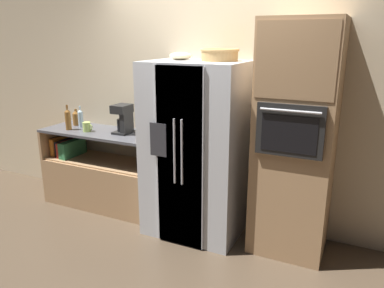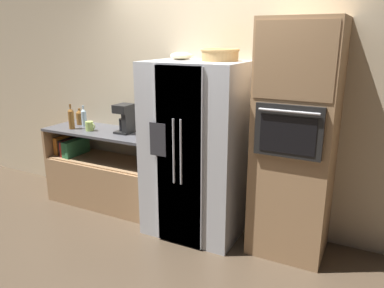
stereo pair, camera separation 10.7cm
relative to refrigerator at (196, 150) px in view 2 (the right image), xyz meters
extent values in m
plane|color=#4C3D2D|center=(0.00, -0.08, -0.88)|extent=(20.00, 20.00, 0.00)
cube|color=beige|center=(0.00, 0.40, 0.52)|extent=(12.00, 0.06, 2.80)
cube|color=#A87F56|center=(-1.25, 0.09, -0.60)|extent=(1.46, 0.56, 0.55)
cube|color=#A87F56|center=(-1.25, 0.09, -0.32)|extent=(1.40, 0.51, 0.02)
cube|color=#A87F56|center=(-1.96, 0.09, -0.16)|extent=(0.04, 0.56, 0.34)
cube|color=#A87F56|center=(-0.53, 0.09, -0.16)|extent=(0.04, 0.56, 0.34)
cube|color=#4C4C51|center=(-1.25, 0.09, 0.03)|extent=(1.46, 0.56, 0.03)
cube|color=orange|center=(-1.89, 0.06, -0.21)|extent=(0.06, 0.28, 0.21)
cube|color=black|center=(-1.82, 0.06, -0.22)|extent=(0.06, 0.27, 0.19)
cube|color=#B72D28|center=(-1.77, 0.06, -0.22)|extent=(0.03, 0.35, 0.18)
cube|color=#337A4C|center=(-1.72, 0.06, -0.22)|extent=(0.05, 0.37, 0.19)
cube|color=#337A4C|center=(-1.66, 0.06, -0.21)|extent=(0.05, 0.38, 0.19)
cube|color=silver|center=(0.00, 0.01, 0.00)|extent=(0.95, 0.71, 1.75)
cube|color=silver|center=(-0.01, -0.36, 0.00)|extent=(0.47, 0.02, 1.72)
cube|color=silver|center=(0.01, -0.36, 0.00)|extent=(0.47, 0.02, 1.72)
cylinder|color=#B2B2B7|center=(-0.04, -0.38, 0.09)|extent=(0.02, 0.02, 0.61)
cylinder|color=#B2B2B7|center=(0.04, -0.38, 0.09)|extent=(0.02, 0.02, 0.61)
cube|color=#2D2D33|center=(-0.21, -0.37, 0.17)|extent=(0.17, 0.01, 0.32)
cube|color=#A87F56|center=(0.95, 0.08, 0.19)|extent=(0.67, 0.58, 2.13)
cube|color=black|center=(0.95, -0.23, 0.36)|extent=(0.55, 0.04, 0.44)
cube|color=black|center=(0.95, -0.25, 0.33)|extent=(0.45, 0.01, 0.31)
cylinder|color=#B2B2B7|center=(0.95, -0.27, 0.53)|extent=(0.48, 0.02, 0.02)
cube|color=#94704C|center=(0.95, -0.22, 0.91)|extent=(0.63, 0.01, 0.61)
cylinder|color=tan|center=(0.20, 0.10, 0.92)|extent=(0.34, 0.34, 0.10)
torus|color=tan|center=(0.20, 0.10, 0.97)|extent=(0.36, 0.36, 0.03)
ellipsoid|color=beige|center=(-0.21, 0.09, 0.91)|extent=(0.22, 0.22, 0.07)
cylinder|color=brown|center=(-1.64, -0.02, 0.15)|extent=(0.07, 0.07, 0.21)
cone|color=brown|center=(-1.64, -0.02, 0.27)|extent=(0.07, 0.07, 0.04)
cylinder|color=brown|center=(-1.64, -0.02, 0.31)|extent=(0.02, 0.02, 0.05)
cylinder|color=brown|center=(-1.72, 0.20, 0.11)|extent=(0.09, 0.09, 0.15)
cone|color=brown|center=(-1.72, 0.20, 0.21)|extent=(0.09, 0.09, 0.05)
cylinder|color=brown|center=(-1.72, 0.20, 0.23)|extent=(0.03, 0.03, 0.02)
cylinder|color=silver|center=(-1.60, 0.15, 0.13)|extent=(0.06, 0.06, 0.18)
cone|color=silver|center=(-1.60, 0.15, 0.24)|extent=(0.06, 0.06, 0.03)
cylinder|color=silver|center=(-1.60, 0.15, 0.28)|extent=(0.02, 0.02, 0.04)
cylinder|color=#B2D166|center=(-1.39, 0.00, 0.10)|extent=(0.09, 0.09, 0.11)
torus|color=#B2D166|center=(-1.34, 0.00, 0.10)|extent=(0.07, 0.01, 0.07)
cube|color=black|center=(-0.97, 0.12, 0.05)|extent=(0.17, 0.21, 0.02)
cylinder|color=black|center=(-0.98, 0.12, 0.13)|extent=(0.10, 0.10, 0.14)
cube|color=black|center=(-0.91, 0.12, 0.20)|extent=(0.06, 0.18, 0.33)
cube|color=black|center=(-0.97, 0.12, 0.32)|extent=(0.17, 0.21, 0.09)
camera|label=1|loc=(1.51, -3.24, 1.10)|focal=35.00mm
camera|label=2|loc=(1.61, -3.20, 1.10)|focal=35.00mm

